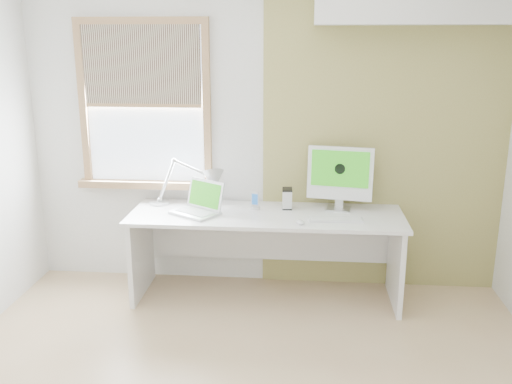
# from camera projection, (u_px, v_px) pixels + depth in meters

# --- Properties ---
(room) EXTENTS (4.04, 3.54, 2.64)m
(room) POSITION_uv_depth(u_px,v_px,m) (239.00, 190.00, 3.05)
(room) COLOR tan
(room) RESTS_ON ground
(accent_wall) EXTENTS (2.00, 0.02, 2.60)m
(accent_wall) POSITION_uv_depth(u_px,v_px,m) (384.00, 138.00, 4.63)
(accent_wall) COLOR #9A8F49
(accent_wall) RESTS_ON room
(window) EXTENTS (1.20, 0.14, 1.42)m
(window) POSITION_uv_depth(u_px,v_px,m) (144.00, 106.00, 4.71)
(window) COLOR #906B47
(window) RESTS_ON room
(desk) EXTENTS (2.20, 0.70, 0.73)m
(desk) POSITION_uv_depth(u_px,v_px,m) (267.00, 234.00, 4.63)
(desk) COLOR white
(desk) RESTS_ON room
(desk_lamp) EXTENTS (0.70, 0.29, 0.40)m
(desk_lamp) POSITION_uv_depth(u_px,v_px,m) (203.00, 182.00, 4.65)
(desk_lamp) COLOR silver
(desk_lamp) RESTS_ON desk
(laptop) EXTENTS (0.46, 0.44, 0.26)m
(laptop) POSITION_uv_depth(u_px,v_px,m) (199.00, 205.00, 4.53)
(laptop) COLOR silver
(laptop) RESTS_ON desk
(phone_dock) EXTENTS (0.10, 0.10, 0.15)m
(phone_dock) POSITION_uv_depth(u_px,v_px,m) (255.00, 204.00, 4.63)
(phone_dock) COLOR silver
(phone_dock) RESTS_ON desk
(external_drive) EXTENTS (0.09, 0.13, 0.17)m
(external_drive) POSITION_uv_depth(u_px,v_px,m) (287.00, 198.00, 4.64)
(external_drive) COLOR silver
(external_drive) RESTS_ON desk
(imac) EXTENTS (0.54, 0.21, 0.52)m
(imac) POSITION_uv_depth(u_px,v_px,m) (340.00, 175.00, 4.57)
(imac) COLOR silver
(imac) RESTS_ON desk
(keyboard) EXTENTS (0.43, 0.14, 0.02)m
(keyboard) POSITION_uv_depth(u_px,v_px,m) (336.00, 219.00, 4.34)
(keyboard) COLOR white
(keyboard) RESTS_ON desk
(mouse) EXTENTS (0.09, 0.11, 0.03)m
(mouse) POSITION_uv_depth(u_px,v_px,m) (300.00, 222.00, 4.27)
(mouse) COLOR white
(mouse) RESTS_ON desk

